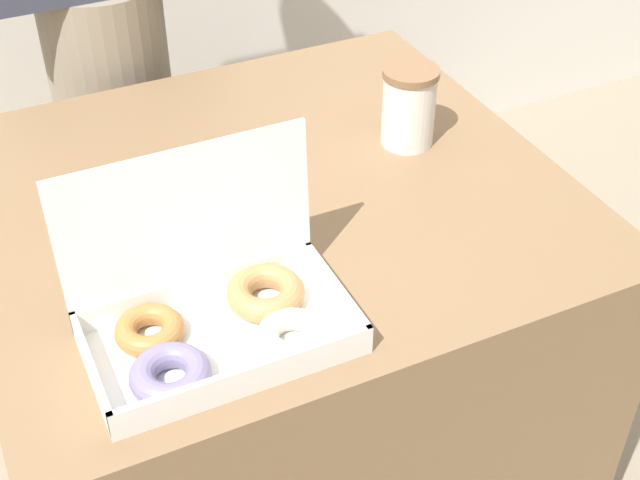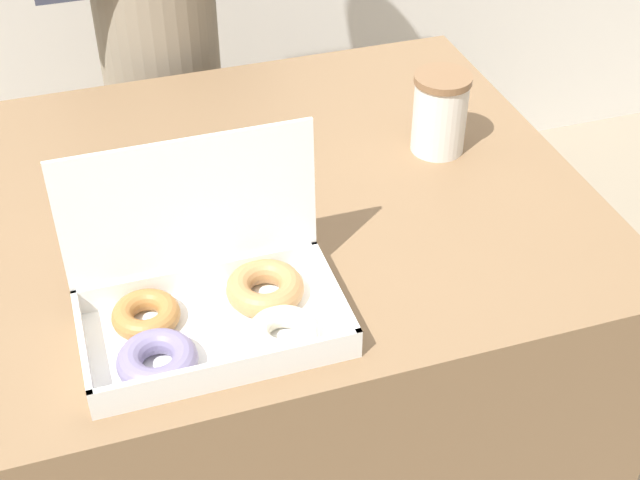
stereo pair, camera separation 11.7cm
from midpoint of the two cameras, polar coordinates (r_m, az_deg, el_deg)
The scene contains 3 objects.
table at distance 1.69m, azimuth 0.11°, elevation -7.54°, with size 0.95×0.87×0.78m.
donut_box at distance 1.17m, azimuth -4.13°, elevation -4.25°, with size 0.34×0.23×0.24m.
coffee_cup at distance 1.52m, azimuth 9.89°, elevation 7.96°, with size 0.10×0.10×0.14m.
Camera 2 is at (-0.31, -1.14, 1.61)m, focal length 50.00 mm.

